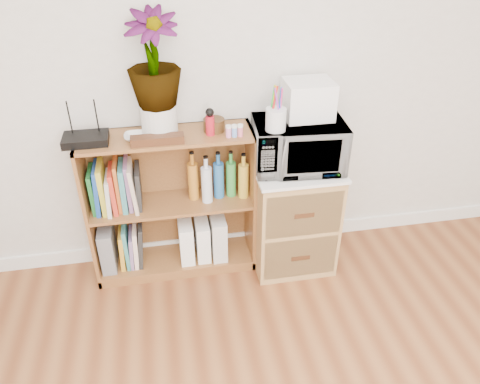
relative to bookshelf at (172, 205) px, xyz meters
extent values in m
cube|color=white|center=(0.35, 0.14, -0.42)|extent=(4.00, 0.02, 0.10)
cube|color=brown|center=(0.00, 0.00, 0.00)|extent=(1.00, 0.30, 0.95)
cube|color=#9E7542|center=(0.75, -0.08, -0.12)|extent=(0.50, 0.45, 0.70)
imported|color=white|center=(0.75, -0.08, 0.39)|extent=(0.54, 0.39, 0.29)
cylinder|color=silver|center=(0.59, -0.16, 0.59)|extent=(0.11, 0.11, 0.12)
cube|color=white|center=(0.81, -0.02, 0.64)|extent=(0.27, 0.22, 0.21)
cube|color=black|center=(-0.43, -0.02, 0.50)|extent=(0.24, 0.16, 0.04)
imported|color=silver|center=(-0.16, -0.03, 0.49)|extent=(0.13, 0.13, 0.03)
cylinder|color=silver|center=(-0.03, 0.02, 0.56)|extent=(0.20, 0.20, 0.17)
imported|color=#3C742E|center=(-0.03, 0.02, 0.90)|extent=(0.28, 0.28, 0.50)
cube|color=#38210F|center=(-0.05, -0.10, 0.50)|extent=(0.29, 0.07, 0.05)
cylinder|color=#B41625|center=(0.25, -0.04, 0.53)|extent=(0.05, 0.05, 0.11)
cylinder|color=#34200E|center=(0.28, 0.01, 0.51)|extent=(0.12, 0.12, 0.07)
cube|color=#D07387|center=(0.38, -0.09, 0.50)|extent=(0.10, 0.04, 0.05)
cube|color=slate|center=(-0.42, 0.00, -0.26)|extent=(0.09, 0.23, 0.29)
cube|color=white|center=(0.07, -0.01, -0.27)|extent=(0.09, 0.22, 0.28)
cube|color=white|center=(0.17, -0.01, -0.27)|extent=(0.08, 0.21, 0.27)
cube|color=silver|center=(0.28, -0.01, -0.26)|extent=(0.09, 0.23, 0.29)
cube|color=#1D6D2B|center=(-0.45, 0.00, 0.15)|extent=(0.03, 0.20, 0.26)
cube|color=#183F93|center=(-0.42, 0.00, 0.17)|extent=(0.04, 0.20, 0.29)
cube|color=gold|center=(-0.39, 0.00, 0.17)|extent=(0.03, 0.20, 0.30)
cube|color=silver|center=(-0.36, 0.00, 0.14)|extent=(0.03, 0.20, 0.23)
cube|color=red|center=(-0.33, 0.00, 0.16)|extent=(0.03, 0.20, 0.27)
cube|color=#C05B21|center=(-0.30, 0.00, 0.18)|extent=(0.02, 0.20, 0.30)
cube|color=teal|center=(-0.27, 0.00, 0.17)|extent=(0.03, 0.20, 0.28)
cube|color=#916496|center=(-0.24, 0.00, 0.17)|extent=(0.03, 0.20, 0.29)
cube|color=beige|center=(-0.21, 0.00, 0.17)|extent=(0.04, 0.20, 0.29)
cube|color=#252525|center=(-0.19, 0.00, 0.15)|extent=(0.03, 0.20, 0.25)
cylinder|color=#B67222|center=(0.14, 0.00, 0.18)|extent=(0.06, 0.06, 0.31)
cylinder|color=silver|center=(0.22, 0.00, 0.17)|extent=(0.07, 0.07, 0.30)
cylinder|color=#2567AE|center=(0.29, 0.00, 0.17)|extent=(0.06, 0.06, 0.30)
cylinder|color=green|center=(0.37, 0.00, 0.17)|extent=(0.06, 0.06, 0.29)
cylinder|color=gold|center=(0.44, 0.00, 0.17)|extent=(0.06, 0.06, 0.29)
cylinder|color=#A9B2BD|center=(0.52, 0.00, 0.18)|extent=(0.06, 0.06, 0.30)
cube|color=gold|center=(-0.34, 0.00, -0.28)|extent=(0.04, 0.19, 0.25)
cube|color=teal|center=(-0.31, 0.00, -0.26)|extent=(0.03, 0.19, 0.29)
cube|color=#84679B|center=(-0.28, 0.00, -0.29)|extent=(0.04, 0.19, 0.23)
cube|color=beige|center=(-0.25, 0.00, -0.27)|extent=(0.04, 0.19, 0.27)
cube|color=black|center=(-0.22, 0.00, -0.26)|extent=(0.05, 0.19, 0.30)
camera|label=1|loc=(-0.02, -2.41, 1.61)|focal=35.00mm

